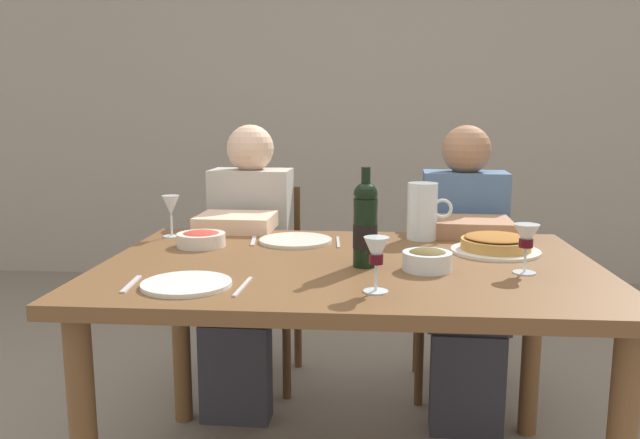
# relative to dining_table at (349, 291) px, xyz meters

# --- Properties ---
(back_wall) EXTENTS (8.00, 0.10, 2.80)m
(back_wall) POSITION_rel_dining_table_xyz_m (0.00, 2.69, 0.73)
(back_wall) COLOR #A3998E
(back_wall) RESTS_ON ground
(dining_table) EXTENTS (1.50, 1.00, 0.76)m
(dining_table) POSITION_rel_dining_table_xyz_m (0.00, 0.00, 0.00)
(dining_table) COLOR brown
(dining_table) RESTS_ON ground
(wine_bottle) EXTENTS (0.07, 0.07, 0.30)m
(wine_bottle) POSITION_rel_dining_table_xyz_m (0.05, -0.05, 0.22)
(wine_bottle) COLOR black
(wine_bottle) RESTS_ON dining_table
(water_pitcher) EXTENTS (0.16, 0.11, 0.20)m
(water_pitcher) POSITION_rel_dining_table_xyz_m (0.25, 0.37, 0.18)
(water_pitcher) COLOR silver
(water_pitcher) RESTS_ON dining_table
(baked_tart) EXTENTS (0.29, 0.29, 0.06)m
(baked_tart) POSITION_rel_dining_table_xyz_m (0.47, 0.17, 0.12)
(baked_tart) COLOR white
(baked_tart) RESTS_ON dining_table
(salad_bowl) EXTENTS (0.16, 0.16, 0.05)m
(salad_bowl) POSITION_rel_dining_table_xyz_m (-0.51, 0.19, 0.12)
(salad_bowl) COLOR silver
(salad_bowl) RESTS_ON dining_table
(olive_bowl) EXTENTS (0.14, 0.14, 0.06)m
(olive_bowl) POSITION_rel_dining_table_xyz_m (0.23, -0.08, 0.13)
(olive_bowl) COLOR silver
(olive_bowl) RESTS_ON dining_table
(wine_glass_left_diner) EXTENTS (0.06, 0.06, 0.15)m
(wine_glass_left_diner) POSITION_rel_dining_table_xyz_m (-0.66, 0.34, 0.20)
(wine_glass_left_diner) COLOR silver
(wine_glass_left_diner) RESTS_ON dining_table
(wine_glass_right_diner) EXTENTS (0.07, 0.07, 0.14)m
(wine_glass_right_diner) POSITION_rel_dining_table_xyz_m (0.50, -0.10, 0.19)
(wine_glass_right_diner) COLOR silver
(wine_glass_right_diner) RESTS_ON dining_table
(wine_glass_centre) EXTENTS (0.07, 0.07, 0.14)m
(wine_glass_centre) POSITION_rel_dining_table_xyz_m (0.08, -0.32, 0.19)
(wine_glass_centre) COLOR silver
(wine_glass_centre) RESTS_ON dining_table
(dinner_plate_left_setting) EXTENTS (0.26, 0.26, 0.01)m
(dinner_plate_left_setting) POSITION_rel_dining_table_xyz_m (-0.20, 0.28, 0.10)
(dinner_plate_left_setting) COLOR silver
(dinner_plate_left_setting) RESTS_ON dining_table
(dinner_plate_right_setting) EXTENTS (0.24, 0.24, 0.01)m
(dinner_plate_right_setting) POSITION_rel_dining_table_xyz_m (-0.42, -0.30, 0.10)
(dinner_plate_right_setting) COLOR white
(dinner_plate_right_setting) RESTS_ON dining_table
(fork_left_setting) EXTENTS (0.03, 0.16, 0.00)m
(fork_left_setting) POSITION_rel_dining_table_xyz_m (-0.35, 0.28, 0.09)
(fork_left_setting) COLOR silver
(fork_left_setting) RESTS_ON dining_table
(knife_left_setting) EXTENTS (0.02, 0.18, 0.00)m
(knife_left_setting) POSITION_rel_dining_table_xyz_m (-0.05, 0.28, 0.09)
(knife_left_setting) COLOR silver
(knife_left_setting) RESTS_ON dining_table
(knife_right_setting) EXTENTS (0.02, 0.18, 0.00)m
(knife_right_setting) POSITION_rel_dining_table_xyz_m (-0.27, -0.30, 0.09)
(knife_right_setting) COLOR silver
(knife_right_setting) RESTS_ON dining_table
(spoon_right_setting) EXTENTS (0.03, 0.16, 0.00)m
(spoon_right_setting) POSITION_rel_dining_table_xyz_m (-0.57, -0.30, 0.09)
(spoon_right_setting) COLOR silver
(spoon_right_setting) RESTS_ON dining_table
(chair_left) EXTENTS (0.41, 0.41, 0.87)m
(chair_left) POSITION_rel_dining_table_xyz_m (-0.45, 0.90, -0.17)
(chair_left) COLOR brown
(chair_left) RESTS_ON ground
(diner_left) EXTENTS (0.35, 0.51, 1.16)m
(diner_left) POSITION_rel_dining_table_xyz_m (-0.45, 0.66, -0.05)
(diner_left) COLOR #B7B2A8
(diner_left) RESTS_ON ground
(chair_right) EXTENTS (0.42, 0.42, 0.87)m
(chair_right) POSITION_rel_dining_table_xyz_m (0.45, 0.87, -0.17)
(chair_right) COLOR brown
(chair_right) RESTS_ON ground
(diner_right) EXTENTS (0.35, 0.51, 1.16)m
(diner_right) POSITION_rel_dining_table_xyz_m (0.44, 0.63, -0.05)
(diner_right) COLOR #4C6B93
(diner_right) RESTS_ON ground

